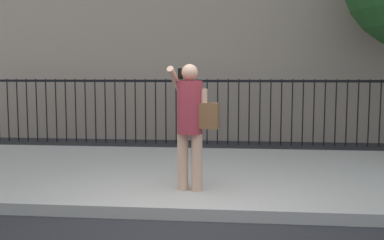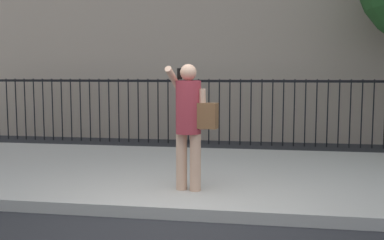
# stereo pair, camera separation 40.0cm
# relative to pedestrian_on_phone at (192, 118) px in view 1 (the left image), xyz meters

# --- Properties ---
(ground_plane) EXTENTS (60.00, 60.00, 0.00)m
(ground_plane) POSITION_rel_pedestrian_on_phone_xyz_m (-0.01, -0.86, -1.14)
(ground_plane) COLOR #28282B
(sidewalk) EXTENTS (28.00, 4.40, 0.15)m
(sidewalk) POSITION_rel_pedestrian_on_phone_xyz_m (-0.01, 1.34, -1.07)
(sidewalk) COLOR #B2ADA3
(sidewalk) RESTS_ON ground
(iron_fence) EXTENTS (12.03, 0.04, 1.60)m
(iron_fence) POSITION_rel_pedestrian_on_phone_xyz_m (-0.01, 5.04, -0.12)
(iron_fence) COLOR black
(iron_fence) RESTS_ON ground
(pedestrian_on_phone) EXTENTS (0.70, 0.50, 1.71)m
(pedestrian_on_phone) POSITION_rel_pedestrian_on_phone_xyz_m (0.00, 0.00, 0.00)
(pedestrian_on_phone) COLOR tan
(pedestrian_on_phone) RESTS_ON sidewalk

